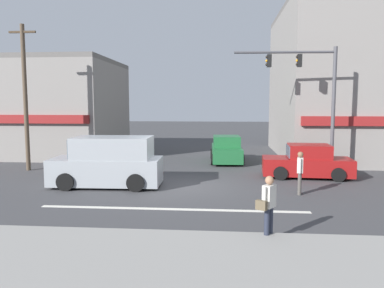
{
  "coord_description": "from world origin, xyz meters",
  "views": [
    {
      "loc": [
        1.65,
        -15.53,
        3.47
      ],
      "look_at": [
        0.18,
        2.0,
        1.6
      ],
      "focal_mm": 35.0,
      "sensor_mm": 36.0,
      "label": 1
    }
  ],
  "objects_px": {
    "pedestrian_mid_crossing": "(300,170)",
    "utility_pole_near_left": "(25,96)",
    "traffic_light_mast": "(313,90)",
    "sedan_approaching_near": "(226,150)",
    "pedestrian_foreground_with_bag": "(268,204)",
    "van_crossing_rightbound": "(109,163)",
    "sedan_parked_curbside": "(307,163)",
    "street_tree": "(325,102)"
  },
  "relations": [
    {
      "from": "pedestrian_mid_crossing",
      "to": "utility_pole_near_left",
      "type": "bearing_deg",
      "value": 162.08
    },
    {
      "from": "traffic_light_mast",
      "to": "sedan_approaching_near",
      "type": "distance_m",
      "value": 6.67
    },
    {
      "from": "sedan_approaching_near",
      "to": "pedestrian_foreground_with_bag",
      "type": "xyz_separation_m",
      "value": [
        0.96,
        -13.12,
        0.24
      ]
    },
    {
      "from": "van_crossing_rightbound",
      "to": "sedan_parked_curbside",
      "type": "xyz_separation_m",
      "value": [
        8.8,
        2.67,
        -0.29
      ]
    },
    {
      "from": "traffic_light_mast",
      "to": "van_crossing_rightbound",
      "type": "xyz_separation_m",
      "value": [
        -9.13,
        -3.31,
        -3.17
      ]
    },
    {
      "from": "street_tree",
      "to": "utility_pole_near_left",
      "type": "relative_size",
      "value": 0.7
    },
    {
      "from": "street_tree",
      "to": "utility_pole_near_left",
      "type": "height_order",
      "value": "utility_pole_near_left"
    },
    {
      "from": "street_tree",
      "to": "van_crossing_rightbound",
      "type": "height_order",
      "value": "street_tree"
    },
    {
      "from": "sedan_approaching_near",
      "to": "utility_pole_near_left",
      "type": "bearing_deg",
      "value": -159.97
    },
    {
      "from": "street_tree",
      "to": "sedan_approaching_near",
      "type": "xyz_separation_m",
      "value": [
        -5.97,
        -0.92,
        -2.9
      ]
    },
    {
      "from": "utility_pole_near_left",
      "to": "van_crossing_rightbound",
      "type": "bearing_deg",
      "value": -32.47
    },
    {
      "from": "traffic_light_mast",
      "to": "street_tree",
      "type": "bearing_deg",
      "value": 69.08
    },
    {
      "from": "van_crossing_rightbound",
      "to": "pedestrian_foreground_with_bag",
      "type": "height_order",
      "value": "van_crossing_rightbound"
    },
    {
      "from": "van_crossing_rightbound",
      "to": "sedan_approaching_near",
      "type": "xyz_separation_m",
      "value": [
        5.02,
        7.26,
        -0.29
      ]
    },
    {
      "from": "utility_pole_near_left",
      "to": "pedestrian_mid_crossing",
      "type": "bearing_deg",
      "value": -17.92
    },
    {
      "from": "street_tree",
      "to": "pedestrian_foreground_with_bag",
      "type": "bearing_deg",
      "value": -109.65
    },
    {
      "from": "street_tree",
      "to": "pedestrian_foreground_with_bag",
      "type": "height_order",
      "value": "street_tree"
    },
    {
      "from": "sedan_parked_curbside",
      "to": "pedestrian_foreground_with_bag",
      "type": "relative_size",
      "value": 2.52
    },
    {
      "from": "sedan_approaching_near",
      "to": "street_tree",
      "type": "bearing_deg",
      "value": 8.77
    },
    {
      "from": "sedan_approaching_near",
      "to": "pedestrian_foreground_with_bag",
      "type": "height_order",
      "value": "pedestrian_foreground_with_bag"
    },
    {
      "from": "utility_pole_near_left",
      "to": "pedestrian_foreground_with_bag",
      "type": "distance_m",
      "value": 15.02
    },
    {
      "from": "pedestrian_foreground_with_bag",
      "to": "sedan_parked_curbside",
      "type": "bearing_deg",
      "value": 71.72
    },
    {
      "from": "sedan_parked_curbside",
      "to": "traffic_light_mast",
      "type": "bearing_deg",
      "value": 62.44
    },
    {
      "from": "pedestrian_mid_crossing",
      "to": "sedan_approaching_near",
      "type": "bearing_deg",
      "value": 108.81
    },
    {
      "from": "utility_pole_near_left",
      "to": "sedan_approaching_near",
      "type": "height_order",
      "value": "utility_pole_near_left"
    },
    {
      "from": "sedan_parked_curbside",
      "to": "pedestrian_mid_crossing",
      "type": "height_order",
      "value": "pedestrian_mid_crossing"
    },
    {
      "from": "traffic_light_mast",
      "to": "van_crossing_rightbound",
      "type": "distance_m",
      "value": 10.22
    },
    {
      "from": "traffic_light_mast",
      "to": "pedestrian_foreground_with_bag",
      "type": "height_order",
      "value": "traffic_light_mast"
    },
    {
      "from": "pedestrian_foreground_with_bag",
      "to": "pedestrian_mid_crossing",
      "type": "distance_m",
      "value": 5.36
    },
    {
      "from": "street_tree",
      "to": "van_crossing_rightbound",
      "type": "relative_size",
      "value": 1.13
    },
    {
      "from": "pedestrian_mid_crossing",
      "to": "sedan_parked_curbside",
      "type": "bearing_deg",
      "value": 73.61
    },
    {
      "from": "pedestrian_foreground_with_bag",
      "to": "pedestrian_mid_crossing",
      "type": "relative_size",
      "value": 1.0
    },
    {
      "from": "utility_pole_near_left",
      "to": "van_crossing_rightbound",
      "type": "xyz_separation_m",
      "value": [
        5.42,
        -3.45,
        -2.91
      ]
    },
    {
      "from": "pedestrian_foreground_with_bag",
      "to": "pedestrian_mid_crossing",
      "type": "bearing_deg",
      "value": 70.43
    },
    {
      "from": "utility_pole_near_left",
      "to": "pedestrian_mid_crossing",
      "type": "distance_m",
      "value": 14.18
    },
    {
      "from": "van_crossing_rightbound",
      "to": "pedestrian_foreground_with_bag",
      "type": "relative_size",
      "value": 2.78
    },
    {
      "from": "sedan_parked_curbside",
      "to": "sedan_approaching_near",
      "type": "bearing_deg",
      "value": 129.43
    },
    {
      "from": "utility_pole_near_left",
      "to": "van_crossing_rightbound",
      "type": "height_order",
      "value": "utility_pole_near_left"
    },
    {
      "from": "van_crossing_rightbound",
      "to": "pedestrian_foreground_with_bag",
      "type": "bearing_deg",
      "value": -44.45
    },
    {
      "from": "traffic_light_mast",
      "to": "pedestrian_foreground_with_bag",
      "type": "xyz_separation_m",
      "value": [
        -3.15,
        -9.18,
        -3.22
      ]
    },
    {
      "from": "sedan_approaching_near",
      "to": "pedestrian_foreground_with_bag",
      "type": "relative_size",
      "value": 2.5
    },
    {
      "from": "sedan_approaching_near",
      "to": "pedestrian_mid_crossing",
      "type": "relative_size",
      "value": 2.5
    }
  ]
}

